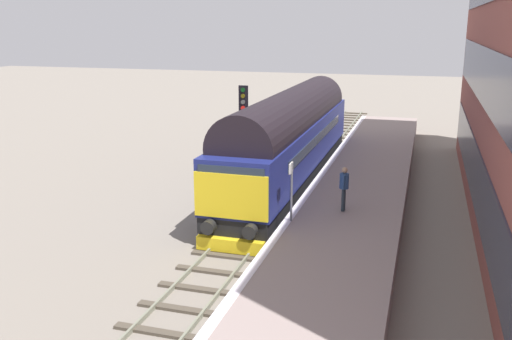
% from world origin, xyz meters
% --- Properties ---
extents(ground_plane, '(140.00, 140.00, 0.00)m').
position_xyz_m(ground_plane, '(0.00, 0.00, 0.00)').
color(ground_plane, gray).
rests_on(ground_plane, ground).
extents(track_main, '(2.50, 60.00, 0.15)m').
position_xyz_m(track_main, '(0.00, 0.00, 0.05)').
color(track_main, gray).
rests_on(track_main, ground).
extents(station_platform, '(4.00, 44.00, 1.01)m').
position_xyz_m(station_platform, '(3.60, 0.00, 0.50)').
color(station_platform, gray).
rests_on(station_platform, ground).
extents(diesel_locomotive, '(2.74, 17.67, 4.68)m').
position_xyz_m(diesel_locomotive, '(0.00, 5.30, 2.48)').
color(diesel_locomotive, black).
rests_on(diesel_locomotive, ground).
extents(signal_post_near, '(0.44, 0.22, 4.94)m').
position_xyz_m(signal_post_near, '(-2.03, 4.37, 3.21)').
color(signal_post_near, gray).
rests_on(signal_post_near, ground).
extents(platform_number_sign, '(0.10, 0.44, 2.09)m').
position_xyz_m(platform_number_sign, '(1.87, -2.36, 2.39)').
color(platform_number_sign, slate).
rests_on(platform_number_sign, station_platform).
extents(waiting_passenger, '(0.35, 0.51, 1.64)m').
position_xyz_m(waiting_passenger, '(3.46, -0.66, 1.99)').
color(waiting_passenger, '#29343D').
rests_on(waiting_passenger, station_platform).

